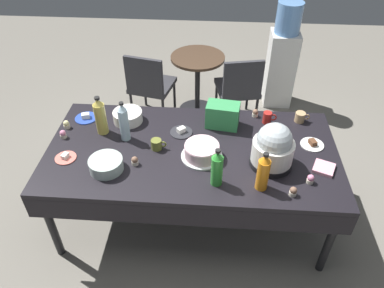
# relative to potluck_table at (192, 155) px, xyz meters

# --- Properties ---
(ground) EXTENTS (9.00, 9.00, 0.00)m
(ground) POSITION_rel_potluck_table_xyz_m (0.00, 0.00, -0.69)
(ground) COLOR slate
(potluck_table) EXTENTS (2.20, 1.10, 0.75)m
(potluck_table) POSITION_rel_potluck_table_xyz_m (0.00, 0.00, 0.00)
(potluck_table) COLOR black
(potluck_table) RESTS_ON ground
(frosted_layer_cake) EXTENTS (0.31, 0.31, 0.11)m
(frosted_layer_cake) POSITION_rel_potluck_table_xyz_m (0.08, -0.08, 0.12)
(frosted_layer_cake) COLOR silver
(frosted_layer_cake) RESTS_ON potluck_table
(slow_cooker) EXTENTS (0.31, 0.31, 0.34)m
(slow_cooker) POSITION_rel_potluck_table_xyz_m (0.58, -0.13, 0.22)
(slow_cooker) COLOR black
(slow_cooker) RESTS_ON potluck_table
(glass_salad_bowl) EXTENTS (0.24, 0.24, 0.09)m
(glass_salad_bowl) POSITION_rel_potluck_table_xyz_m (-0.59, -0.26, 0.11)
(glass_salad_bowl) COLOR #B2C6BC
(glass_salad_bowl) RESTS_ON potluck_table
(ceramic_snack_bowl) EXTENTS (0.24, 0.24, 0.09)m
(ceramic_snack_bowl) POSITION_rel_potluck_table_xyz_m (-0.55, 0.32, 0.11)
(ceramic_snack_bowl) COLOR silver
(ceramic_snack_bowl) RESTS_ON potluck_table
(dessert_plate_white) EXTENTS (0.18, 0.18, 0.04)m
(dessert_plate_white) POSITION_rel_potluck_table_xyz_m (0.92, 0.11, 0.07)
(dessert_plate_white) COLOR white
(dessert_plate_white) RESTS_ON potluck_table
(dessert_plate_charcoal) EXTENTS (0.18, 0.18, 0.05)m
(dessert_plate_charcoal) POSITION_rel_potluck_table_xyz_m (-0.10, 0.20, 0.07)
(dessert_plate_charcoal) COLOR #2D2D33
(dessert_plate_charcoal) RESTS_ON potluck_table
(dessert_plate_cobalt) EXTENTS (0.18, 0.18, 0.05)m
(dessert_plate_cobalt) POSITION_rel_potluck_table_xyz_m (-0.92, 0.33, 0.07)
(dessert_plate_cobalt) COLOR #2D4CB2
(dessert_plate_cobalt) RESTS_ON potluck_table
(dessert_plate_coral) EXTENTS (0.16, 0.16, 0.04)m
(dessert_plate_coral) POSITION_rel_potluck_table_xyz_m (-0.92, -0.17, 0.07)
(dessert_plate_coral) COLOR #E07266
(dessert_plate_coral) RESTS_ON potluck_table
(cupcake_cocoa) EXTENTS (0.05, 0.05, 0.07)m
(cupcake_cocoa) POSITION_rel_potluck_table_xyz_m (-1.03, 0.20, 0.09)
(cupcake_cocoa) COLOR beige
(cupcake_cocoa) RESTS_ON potluck_table
(cupcake_berry) EXTENTS (0.05, 0.05, 0.07)m
(cupcake_berry) POSITION_rel_potluck_table_xyz_m (-0.40, -0.20, 0.09)
(cupcake_berry) COLOR beige
(cupcake_berry) RESTS_ON potluck_table
(cupcake_vanilla) EXTENTS (0.05, 0.05, 0.07)m
(cupcake_vanilla) POSITION_rel_potluck_table_xyz_m (-1.02, 0.07, 0.09)
(cupcake_vanilla) COLOR beige
(cupcake_vanilla) RESTS_ON potluck_table
(cupcake_mint) EXTENTS (0.05, 0.05, 0.07)m
(cupcake_mint) POSITION_rel_potluck_table_xyz_m (0.69, -0.42, 0.09)
(cupcake_mint) COLOR beige
(cupcake_mint) RESTS_ON potluck_table
(cupcake_rose) EXTENTS (0.05, 0.05, 0.07)m
(cupcake_rose) POSITION_rel_potluck_table_xyz_m (0.50, 0.47, 0.09)
(cupcake_rose) COLOR beige
(cupcake_rose) RESTS_ON potluck_table
(cupcake_lemon) EXTENTS (0.05, 0.05, 0.07)m
(cupcake_lemon) POSITION_rel_potluck_table_xyz_m (0.83, -0.30, 0.09)
(cupcake_lemon) COLOR beige
(cupcake_lemon) RESTS_ON potluck_table
(soda_bottle_lime_soda) EXTENTS (0.08, 0.08, 0.30)m
(soda_bottle_lime_soda) POSITION_rel_potluck_table_xyz_m (0.19, -0.34, 0.20)
(soda_bottle_lime_soda) COLOR green
(soda_bottle_lime_soda) RESTS_ON potluck_table
(soda_bottle_orange_juice) EXTENTS (0.08, 0.08, 0.30)m
(soda_bottle_orange_juice) POSITION_rel_potluck_table_xyz_m (0.49, -0.36, 0.20)
(soda_bottle_orange_juice) COLOR orange
(soda_bottle_orange_juice) RESTS_ON potluck_table
(soda_bottle_ginger_ale) EXTENTS (0.09, 0.09, 0.33)m
(soda_bottle_ginger_ale) POSITION_rel_potluck_table_xyz_m (-0.73, 0.16, 0.21)
(soda_bottle_ginger_ale) COLOR gold
(soda_bottle_ginger_ale) RESTS_ON potluck_table
(soda_bottle_water) EXTENTS (0.08, 0.08, 0.33)m
(soda_bottle_water) POSITION_rel_potluck_table_xyz_m (-0.53, 0.09, 0.22)
(soda_bottle_water) COLOR silver
(soda_bottle_water) RESTS_ON potluck_table
(coffee_mug_red) EXTENTS (0.11, 0.07, 0.10)m
(coffee_mug_red) POSITION_rel_potluck_table_xyz_m (0.60, 0.38, 0.11)
(coffee_mug_red) COLOR #B2231E
(coffee_mug_red) RESTS_ON potluck_table
(coffee_mug_olive) EXTENTS (0.12, 0.08, 0.08)m
(coffee_mug_olive) POSITION_rel_potluck_table_xyz_m (-0.27, -0.01, 0.10)
(coffee_mug_olive) COLOR olive
(coffee_mug_olive) RESTS_ON potluck_table
(coffee_mug_tan) EXTENTS (0.12, 0.08, 0.08)m
(coffee_mug_tan) POSITION_rel_potluck_table_xyz_m (0.87, 0.42, 0.10)
(coffee_mug_tan) COLOR tan
(coffee_mug_tan) RESTS_ON potluck_table
(soda_carton) EXTENTS (0.28, 0.19, 0.20)m
(soda_carton) POSITION_rel_potluck_table_xyz_m (0.22, 0.32, 0.16)
(soda_carton) COLOR #338C4C
(soda_carton) RESTS_ON potluck_table
(paper_napkin_stack) EXTENTS (0.18, 0.18, 0.02)m
(paper_napkin_stack) POSITION_rel_potluck_table_xyz_m (0.95, -0.16, 0.07)
(paper_napkin_stack) COLOR pink
(paper_napkin_stack) RESTS_ON potluck_table
(maroon_chair_left) EXTENTS (0.53, 0.53, 0.85)m
(maroon_chair_left) POSITION_rel_potluck_table_xyz_m (-0.57, 1.39, -0.20)
(maroon_chair_left) COLOR #333338
(maroon_chair_left) RESTS_ON ground
(maroon_chair_right) EXTENTS (0.52, 0.52, 0.85)m
(maroon_chair_right) POSITION_rel_potluck_table_xyz_m (0.42, 1.39, -0.20)
(maroon_chair_right) COLOR #333338
(maroon_chair_right) RESTS_ON ground
(round_cafe_table) EXTENTS (0.60, 0.60, 0.72)m
(round_cafe_table) POSITION_rel_potluck_table_xyz_m (-0.05, 1.61, -0.19)
(round_cafe_table) COLOR #473323
(round_cafe_table) RESTS_ON ground
(water_cooler) EXTENTS (0.32, 0.32, 1.24)m
(water_cooler) POSITION_rel_potluck_table_xyz_m (0.92, 1.89, -0.10)
(water_cooler) COLOR silver
(water_cooler) RESTS_ON ground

